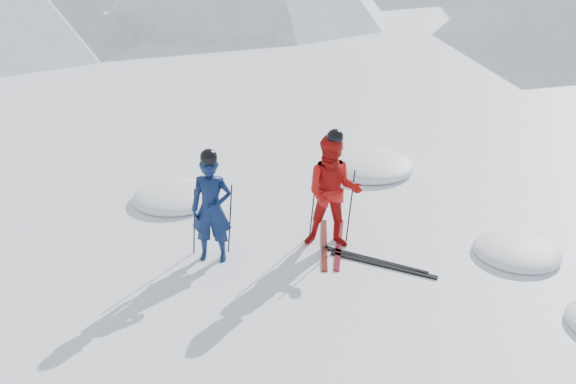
{
  "coord_description": "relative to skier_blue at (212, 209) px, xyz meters",
  "views": [
    {
      "loc": [
        -1.94,
        -7.92,
        4.83
      ],
      "look_at": [
        -1.86,
        0.5,
        1.1
      ],
      "focal_mm": 38.0,
      "sensor_mm": 36.0,
      "label": 1
    }
  ],
  "objects": [
    {
      "name": "pole_blue_right",
      "position": [
        0.25,
        0.25,
        -0.29
      ],
      "size": [
        0.12,
        0.07,
        1.14
      ],
      "primitive_type": "cylinder",
      "rotation": [
        -0.04,
        0.08,
        0.0
      ],
      "color": "black",
      "rests_on": "ground"
    },
    {
      "name": "ski_loose_a",
      "position": [
        2.51,
        -0.11,
        -0.84
      ],
      "size": [
        1.54,
        0.89,
        0.03
      ],
      "primitive_type": "cube",
      "rotation": [
        0.0,
        0.0,
        1.07
      ],
      "color": "black",
      "rests_on": "ground"
    },
    {
      "name": "snow_lumps",
      "position": [
        2.43,
        2.24,
        -0.86
      ],
      "size": [
        7.73,
        7.18,
        0.44
      ],
      "color": "white",
      "rests_on": "ground"
    },
    {
      "name": "pole_red_left",
      "position": [
        1.58,
        0.68,
        -0.23
      ],
      "size": [
        0.12,
        0.1,
        1.25
      ],
      "primitive_type": "cylinder",
      "rotation": [
        0.06,
        0.08,
        0.0
      ],
      "color": "black",
      "rests_on": "ground"
    },
    {
      "name": "ski_loose_b",
      "position": [
        2.61,
        -0.26,
        -0.84
      ],
      "size": [
        1.56,
        0.84,
        0.03
      ],
      "primitive_type": "cube",
      "rotation": [
        0.0,
        0.0,
        1.11
      ],
      "color": "black",
      "rests_on": "ground"
    },
    {
      "name": "skier_blue",
      "position": [
        0.0,
        0.0,
        0.0
      ],
      "size": [
        0.66,
        0.47,
        1.72
      ],
      "primitive_type": "imported",
      "rotation": [
        0.0,
        0.0,
        -0.1
      ],
      "color": "#0B1A43",
      "rests_on": "ground"
    },
    {
      "name": "pole_red_right",
      "position": [
        2.18,
        0.58,
        -0.23
      ],
      "size": [
        0.12,
        0.09,
        1.25
      ],
      "primitive_type": "cylinder",
      "rotation": [
        -0.05,
        0.08,
        0.0
      ],
      "color": "black",
      "rests_on": "ground"
    },
    {
      "name": "skier_red",
      "position": [
        1.88,
        0.43,
        0.08
      ],
      "size": [
        0.97,
        0.79,
        1.87
      ],
      "primitive_type": "imported",
      "rotation": [
        0.0,
        0.0,
        -0.09
      ],
      "color": "#AD100D",
      "rests_on": "ground"
    },
    {
      "name": "ski_worn_left",
      "position": [
        1.76,
        0.43,
        -0.84
      ],
      "size": [
        0.19,
        1.7,
        0.03
      ],
      "primitive_type": "cube",
      "rotation": [
        0.0,
        0.0,
        -0.06
      ],
      "color": "black",
      "rests_on": "ground"
    },
    {
      "name": "ski_worn_right",
      "position": [
        2.0,
        0.43,
        -0.84
      ],
      "size": [
        0.31,
        1.7,
        0.03
      ],
      "primitive_type": "cube",
      "rotation": [
        0.0,
        0.0,
        -0.13
      ],
      "color": "black",
      "rests_on": "ground"
    },
    {
      "name": "pole_blue_left",
      "position": [
        -0.3,
        0.15,
        -0.29
      ],
      "size": [
        0.12,
        0.08,
        1.14
      ],
      "primitive_type": "cylinder",
      "rotation": [
        0.05,
        0.08,
        0.0
      ],
      "color": "black",
      "rests_on": "ground"
    },
    {
      "name": "ground",
      "position": [
        3.02,
        -0.41,
        -0.86
      ],
      "size": [
        160.0,
        160.0,
        0.0
      ],
      "primitive_type": "plane",
      "color": "white",
      "rests_on": "ground"
    }
  ]
}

